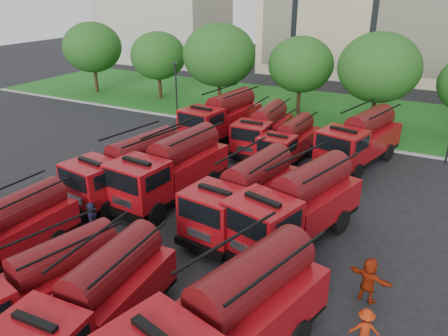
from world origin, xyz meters
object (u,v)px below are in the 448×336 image
object	(u,v)px
fire_truck_4	(129,169)
fire_truck_10	(289,142)
fire_truck_7	(297,206)
fire_truck_9	(263,129)
fire_truck_3	(227,321)
fire_truck_5	(171,168)
fire_truck_1	(41,285)
fire_truck_6	(245,194)
fire_truck_2	(95,303)
firefighter_5	(366,300)
fire_truck_11	(360,139)
fire_truck_0	(5,232)
firefighter_4	(94,232)
fire_truck_8	(222,117)

from	to	relation	value
fire_truck_4	fire_truck_10	size ratio (longest dim) A/B	1.22
fire_truck_7	fire_truck_9	size ratio (longest dim) A/B	1.19
fire_truck_3	fire_truck_4	size ratio (longest dim) A/B	1.08
fire_truck_5	fire_truck_10	bearing A→B (deg)	69.80
fire_truck_1	fire_truck_6	distance (m)	10.15
fire_truck_3	fire_truck_7	world-z (taller)	fire_truck_3
fire_truck_2	firefighter_5	world-z (taller)	fire_truck_2
fire_truck_2	fire_truck_6	bearing A→B (deg)	80.38
fire_truck_4	firefighter_5	size ratio (longest dim) A/B	4.16
fire_truck_11	firefighter_5	world-z (taller)	fire_truck_11
fire_truck_1	firefighter_5	xyz separation A→B (m)	(10.20, 6.53, -1.50)
fire_truck_10	fire_truck_11	bearing A→B (deg)	25.13
fire_truck_4	fire_truck_11	bearing A→B (deg)	55.28
fire_truck_2	fire_truck_0	bearing A→B (deg)	162.50
fire_truck_3	fire_truck_10	size ratio (longest dim) A/B	1.31
fire_truck_5	firefighter_4	distance (m)	5.54
fire_truck_7	fire_truck_10	distance (m)	10.11
fire_truck_4	firefighter_4	bearing A→B (deg)	-68.06
fire_truck_5	fire_truck_9	bearing A→B (deg)	86.53
fire_truck_9	firefighter_4	distance (m)	15.11
fire_truck_4	fire_truck_8	size ratio (longest dim) A/B	0.96
fire_truck_5	fire_truck_7	size ratio (longest dim) A/B	0.98
fire_truck_6	firefighter_5	xyz separation A→B (m)	(6.67, -2.98, -1.74)
fire_truck_11	fire_truck_0	bearing A→B (deg)	-106.58
fire_truck_3	fire_truck_5	size ratio (longest dim) A/B	1.03
fire_truck_3	fire_truck_6	xyz separation A→B (m)	(-3.33, 8.34, -0.09)
fire_truck_7	fire_truck_11	world-z (taller)	fire_truck_7
fire_truck_4	fire_truck_9	xyz separation A→B (m)	(3.73, 10.68, -0.13)
fire_truck_5	fire_truck_7	distance (m)	7.81
fire_truck_0	fire_truck_11	size ratio (longest dim) A/B	0.81
fire_truck_1	fire_truck_11	bearing A→B (deg)	85.27
fire_truck_0	fire_truck_8	bearing A→B (deg)	90.06
fire_truck_9	fire_truck_10	world-z (taller)	fire_truck_9
fire_truck_6	firefighter_5	distance (m)	7.51
firefighter_4	fire_truck_5	bearing A→B (deg)	-51.71
fire_truck_2	fire_truck_3	world-z (taller)	fire_truck_3
fire_truck_5	fire_truck_3	bearing A→B (deg)	-42.69
fire_truck_3	firefighter_5	size ratio (longest dim) A/B	4.48
fire_truck_10	firefighter_5	size ratio (longest dim) A/B	3.41
fire_truck_9	fire_truck_11	world-z (taller)	fire_truck_11
fire_truck_7	firefighter_5	xyz separation A→B (m)	(3.94, -2.89, -1.82)
fire_truck_7	fire_truck_11	size ratio (longest dim) A/B	1.01
fire_truck_11	firefighter_5	bearing A→B (deg)	-62.51
fire_truck_1	firefighter_4	distance (m)	6.22
fire_truck_3	firefighter_4	world-z (taller)	fire_truck_3
firefighter_5	fire_truck_11	bearing A→B (deg)	-59.77
fire_truck_7	firefighter_4	xyz separation A→B (m)	(-9.03, -4.06, -1.82)
fire_truck_4	fire_truck_7	size ratio (longest dim) A/B	0.94
fire_truck_2	fire_truck_3	size ratio (longest dim) A/B	0.84
fire_truck_3	fire_truck_0	bearing A→B (deg)	-168.61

